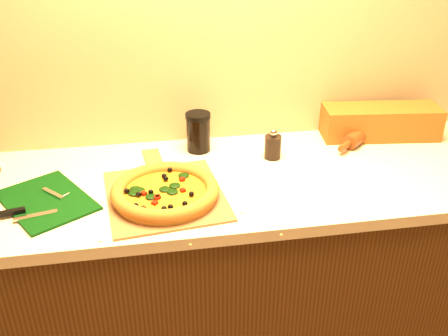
{
  "coord_description": "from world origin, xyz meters",
  "views": [
    {
      "loc": [
        -0.29,
        -0.06,
        1.74
      ],
      "look_at": [
        -0.05,
        1.38,
        0.96
      ],
      "focal_mm": 40.0,
      "sensor_mm": 36.0,
      "label": 1
    }
  ],
  "objects_px": {
    "pizza_peel": "(165,193)",
    "rolling_pin": "(365,131)",
    "pizza": "(165,191)",
    "cutting_board": "(45,201)",
    "dark_jar": "(198,132)",
    "pepper_grinder": "(273,146)"
  },
  "relations": [
    {
      "from": "pizza_peel",
      "to": "dark_jar",
      "type": "relative_size",
      "value": 3.76
    },
    {
      "from": "dark_jar",
      "to": "pizza_peel",
      "type": "bearing_deg",
      "value": -116.22
    },
    {
      "from": "pizza",
      "to": "pepper_grinder",
      "type": "bearing_deg",
      "value": 29.37
    },
    {
      "from": "pizza_peel",
      "to": "pizza",
      "type": "bearing_deg",
      "value": -93.3
    },
    {
      "from": "pizza_peel",
      "to": "cutting_board",
      "type": "bearing_deg",
      "value": 172.18
    },
    {
      "from": "pizza",
      "to": "cutting_board",
      "type": "distance_m",
      "value": 0.38
    },
    {
      "from": "pizza_peel",
      "to": "pizza",
      "type": "relative_size",
      "value": 1.66
    },
    {
      "from": "pizza",
      "to": "rolling_pin",
      "type": "xyz_separation_m",
      "value": [
        0.82,
        0.34,
        -0.0
      ]
    },
    {
      "from": "pizza_peel",
      "to": "cutting_board",
      "type": "distance_m",
      "value": 0.37
    },
    {
      "from": "dark_jar",
      "to": "pizza",
      "type": "bearing_deg",
      "value": -113.48
    },
    {
      "from": "pepper_grinder",
      "to": "rolling_pin",
      "type": "bearing_deg",
      "value": 15.03
    },
    {
      "from": "pizza",
      "to": "pizza_peel",
      "type": "bearing_deg",
      "value": 92.86
    },
    {
      "from": "pepper_grinder",
      "to": "rolling_pin",
      "type": "height_order",
      "value": "pepper_grinder"
    },
    {
      "from": "cutting_board",
      "to": "rolling_pin",
      "type": "height_order",
      "value": "rolling_pin"
    },
    {
      "from": "pizza_peel",
      "to": "rolling_pin",
      "type": "xyz_separation_m",
      "value": [
        0.82,
        0.3,
        0.02
      ]
    },
    {
      "from": "pizza",
      "to": "rolling_pin",
      "type": "bearing_deg",
      "value": 22.55
    },
    {
      "from": "dark_jar",
      "to": "pepper_grinder",
      "type": "bearing_deg",
      "value": -22.72
    },
    {
      "from": "pizza_peel",
      "to": "cutting_board",
      "type": "height_order",
      "value": "cutting_board"
    },
    {
      "from": "cutting_board",
      "to": "rolling_pin",
      "type": "bearing_deg",
      "value": -17.71
    },
    {
      "from": "cutting_board",
      "to": "dark_jar",
      "type": "height_order",
      "value": "dark_jar"
    },
    {
      "from": "rolling_pin",
      "to": "cutting_board",
      "type": "bearing_deg",
      "value": -166.22
    },
    {
      "from": "pepper_grinder",
      "to": "cutting_board",
      "type": "bearing_deg",
      "value": -166.89
    }
  ]
}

